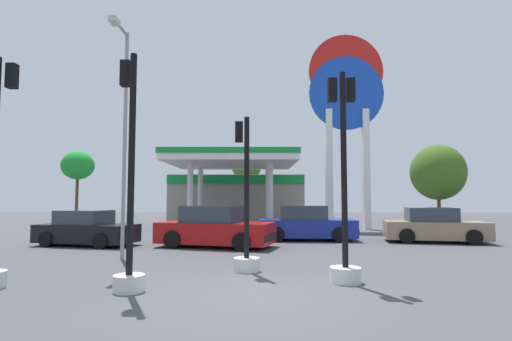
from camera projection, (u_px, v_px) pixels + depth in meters
The scene contains 14 objects.
ground_plane at pixel (259, 295), 7.94m from camera, with size 90.00×90.00×0.00m, color #47474C.
gas_station at pixel (238, 194), 29.22m from camera, with size 9.78×12.78×4.60m.
station_pole_sign at pixel (347, 103), 25.03m from camera, with size 4.76×0.56×12.46m.
car_0 at pixel (307, 224), 18.24m from camera, with size 4.57×2.25×1.60m.
car_1 at pixel (435, 227), 17.37m from camera, with size 4.53×2.61×1.52m.
car_2 at pixel (88, 229), 16.20m from camera, with size 4.31×2.60×1.44m.
car_3 at pixel (216, 228), 15.72m from camera, with size 4.91×3.11×1.63m.
traffic_signal_0 at pixel (130, 215), 8.33m from camera, with size 0.65×0.68×5.08m.
traffic_signal_2 at pixel (345, 208), 9.21m from camera, with size 0.71×0.71×4.96m.
traffic_signal_3 at pixel (247, 227), 10.58m from camera, with size 0.69×0.70×4.17m.
tree_0 at pixel (79, 166), 36.74m from camera, with size 2.97×2.97×6.34m.
tree_1 at pixel (248, 165), 36.10m from camera, with size 2.83×2.83×6.42m.
tree_2 at pixel (439, 172), 34.04m from camera, with size 4.61×4.61×6.59m.
corner_streetlamp at pixel (124, 121), 12.67m from camera, with size 0.24×1.48×7.44m.
Camera 1 is at (-0.04, -8.10, 1.95)m, focal length 27.56 mm.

